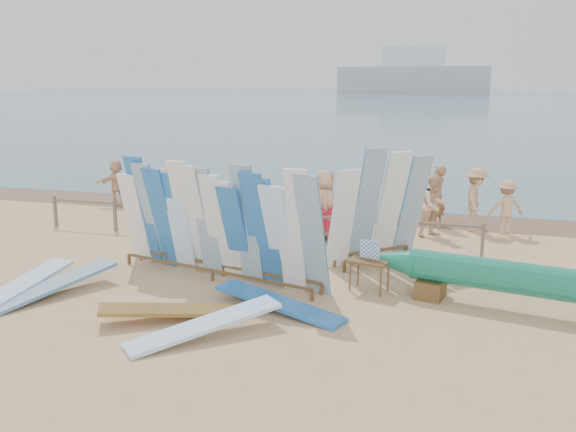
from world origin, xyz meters
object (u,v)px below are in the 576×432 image
(flat_board_b, at_px, (205,337))
(beachgoer_extra_0, at_px, (506,207))
(main_surfboard_rack, at_px, (217,226))
(beach_chair_left, at_px, (284,224))
(beach_chair_right, at_px, (301,228))
(side_surfboard_rack, at_px, (379,211))
(beachgoer_11, at_px, (116,182))
(beachgoer_9, at_px, (476,199))
(flat_board_d, at_px, (279,310))
(beachgoer_0, at_px, (166,192))
(beachgoer_7, at_px, (437,196))
(flat_board_a, at_px, (19,297))
(stroller, at_px, (323,223))
(beachgoer_1, at_px, (185,195))
(flat_board_c, at_px, (176,319))
(flat_board_e, at_px, (54,295))
(beachgoer_8, at_px, (434,205))
(outrigger_canoe, at_px, (532,282))
(beachgoer_extra_1, at_px, (137,188))
(vendor_table, at_px, (369,274))
(beachgoer_6, at_px, (325,204))
(beachgoer_3, at_px, (248,197))
(beachgoer_4, at_px, (294,199))

(flat_board_b, distance_m, beachgoer_extra_0, 10.31)
(main_surfboard_rack, distance_m, flat_board_b, 3.30)
(beach_chair_left, bearing_deg, beach_chair_right, -42.94)
(side_surfboard_rack, relative_size, beachgoer_11, 1.81)
(beachgoer_extra_0, distance_m, beachgoer_9, 0.84)
(flat_board_d, bearing_deg, main_surfboard_rack, 70.73)
(beachgoer_extra_0, bearing_deg, flat_board_b, 43.69)
(beachgoer_0, xyz_separation_m, beachgoer_7, (8.27, 1.04, 0.13))
(beach_chair_left, height_order, beachgoer_extra_0, beachgoer_extra_0)
(flat_board_a, xyz_separation_m, beach_chair_left, (3.56, 6.54, 0.23))
(flat_board_b, height_order, beachgoer_0, beachgoer_0)
(side_surfboard_rack, height_order, flat_board_b, side_surfboard_rack)
(stroller, height_order, beachgoer_1, beachgoer_1)
(beachgoer_extra_0, height_order, beachgoer_7, beachgoer_7)
(main_surfboard_rack, bearing_deg, beachgoer_extra_0, 57.65)
(flat_board_c, relative_size, beachgoer_1, 1.56)
(beachgoer_7, bearing_deg, beachgoer_9, 95.07)
(flat_board_c, bearing_deg, flat_board_d, -90.52)
(flat_board_e, height_order, beachgoer_extra_0, beachgoer_extra_0)
(flat_board_b, xyz_separation_m, beachgoer_8, (3.27, 8.03, 0.87))
(beach_chair_left, bearing_deg, side_surfboard_rack, -42.88)
(outrigger_canoe, xyz_separation_m, flat_board_d, (-4.49, -1.15, -0.62))
(beach_chair_left, xyz_separation_m, beachgoer_extra_1, (-5.36, 1.23, 0.56))
(flat_board_a, xyz_separation_m, beachgoer_9, (8.72, 8.26, 0.92))
(main_surfboard_rack, bearing_deg, beachgoer_8, 63.88)
(flat_board_e, distance_m, beachgoer_7, 10.87)
(beach_chair_left, relative_size, beachgoer_7, 0.43)
(flat_board_c, distance_m, beachgoer_9, 9.91)
(vendor_table, bearing_deg, beach_chair_right, 136.77)
(flat_board_a, height_order, stroller, stroller)
(beachgoer_extra_1, bearing_deg, outrigger_canoe, 43.78)
(flat_board_e, relative_size, beachgoer_extra_0, 1.77)
(flat_board_d, bearing_deg, beach_chair_left, 34.57)
(beachgoer_extra_0, bearing_deg, flat_board_c, 38.10)
(beachgoer_extra_0, bearing_deg, beachgoer_0, -12.29)
(beachgoer_6, xyz_separation_m, beachgoer_7, (2.86, 2.20, -0.03))
(beachgoer_3, height_order, beachgoer_7, beachgoer_7)
(beach_chair_left, xyz_separation_m, beachgoer_9, (5.16, 1.71, 0.69))
(main_surfboard_rack, bearing_deg, beachgoer_11, 148.59)
(beach_chair_right, xyz_separation_m, beachgoer_7, (3.45, 2.48, 0.63))
(stroller, xyz_separation_m, beachgoer_4, (-1.13, 1.10, 0.41))
(beachgoer_3, height_order, beachgoer_9, beachgoer_9)
(outrigger_canoe, relative_size, beachgoer_3, 4.39)
(vendor_table, relative_size, flat_board_d, 0.40)
(beachgoer_8, relative_size, beachgoer_7, 0.96)
(beachgoer_6, bearing_deg, beachgoer_1, 74.06)
(beach_chair_right, xyz_separation_m, beachgoer_8, (3.43, 1.25, 0.60))
(beachgoer_3, xyz_separation_m, beachgoer_9, (6.62, 0.72, 0.15))
(main_surfboard_rack, xyz_separation_m, beachgoer_extra_0, (6.17, 5.95, -0.41))
(beachgoer_8, relative_size, beachgoer_3, 1.13)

